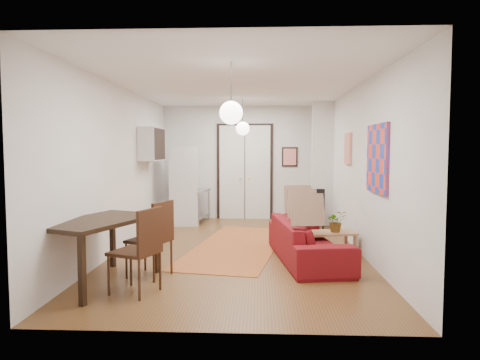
{
  "coord_description": "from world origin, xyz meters",
  "views": [
    {
      "loc": [
        0.36,
        -7.52,
        1.77
      ],
      "look_at": [
        0.03,
        -0.07,
        1.25
      ],
      "focal_mm": 32.0,
      "sensor_mm": 36.0,
      "label": 1
    }
  ],
  "objects_px": {
    "dining_chair_near": "(151,231)",
    "dining_chair_far": "(137,242)",
    "fridge": "(184,186)",
    "dining_table": "(99,226)",
    "kitchen_counter": "(195,202)",
    "coffee_table": "(330,235)",
    "sofa": "(308,240)",
    "black_side_chair": "(315,204)"
  },
  "relations": [
    {
      "from": "dining_chair_near",
      "to": "dining_chair_far",
      "type": "xyz_separation_m",
      "value": [
        0.0,
        -0.7,
        0.0
      ]
    },
    {
      "from": "fridge",
      "to": "dining_table",
      "type": "relative_size",
      "value": 1.05
    },
    {
      "from": "kitchen_counter",
      "to": "dining_chair_far",
      "type": "height_order",
      "value": "dining_chair_far"
    },
    {
      "from": "coffee_table",
      "to": "dining_chair_near",
      "type": "relative_size",
      "value": 0.87
    },
    {
      "from": "dining_chair_near",
      "to": "dining_chair_far",
      "type": "relative_size",
      "value": 1.0
    },
    {
      "from": "sofa",
      "to": "dining_chair_far",
      "type": "xyz_separation_m",
      "value": [
        -2.32,
        -1.53,
        0.29
      ]
    },
    {
      "from": "sofa",
      "to": "fridge",
      "type": "bearing_deg",
      "value": 30.18
    },
    {
      "from": "dining_table",
      "to": "kitchen_counter",
      "type": "bearing_deg",
      "value": 83.36
    },
    {
      "from": "dining_table",
      "to": "sofa",
      "type": "bearing_deg",
      "value": 23.94
    },
    {
      "from": "coffee_table",
      "to": "dining_chair_far",
      "type": "bearing_deg",
      "value": -143.51
    },
    {
      "from": "dining_chair_far",
      "to": "coffee_table",
      "type": "bearing_deg",
      "value": 147.41
    },
    {
      "from": "kitchen_counter",
      "to": "fridge",
      "type": "distance_m",
      "value": 0.55
    },
    {
      "from": "dining_table",
      "to": "black_side_chair",
      "type": "bearing_deg",
      "value": 52.03
    },
    {
      "from": "coffee_table",
      "to": "black_side_chair",
      "type": "bearing_deg",
      "value": 88.4
    },
    {
      "from": "kitchen_counter",
      "to": "fridge",
      "type": "xyz_separation_m",
      "value": [
        -0.23,
        -0.26,
        0.43
      ]
    },
    {
      "from": "kitchen_counter",
      "to": "dining_chair_far",
      "type": "bearing_deg",
      "value": -81.84
    },
    {
      "from": "sofa",
      "to": "dining_table",
      "type": "bearing_deg",
      "value": 105.94
    },
    {
      "from": "dining_chair_near",
      "to": "dining_table",
      "type": "bearing_deg",
      "value": -30.42
    },
    {
      "from": "fridge",
      "to": "dining_chair_far",
      "type": "relative_size",
      "value": 1.74
    },
    {
      "from": "fridge",
      "to": "dining_chair_near",
      "type": "xyz_separation_m",
      "value": [
        0.24,
        -4.09,
        -0.31
      ]
    },
    {
      "from": "sofa",
      "to": "dining_chair_far",
      "type": "height_order",
      "value": "dining_chair_far"
    },
    {
      "from": "kitchen_counter",
      "to": "dining_table",
      "type": "distance_m",
      "value": 4.84
    },
    {
      "from": "dining_chair_near",
      "to": "black_side_chair",
      "type": "xyz_separation_m",
      "value": [
        2.83,
        3.9,
        -0.09
      ]
    },
    {
      "from": "coffee_table",
      "to": "dining_chair_near",
      "type": "distance_m",
      "value": 3.08
    },
    {
      "from": "kitchen_counter",
      "to": "sofa",
      "type": "bearing_deg",
      "value": -48.42
    },
    {
      "from": "dining_table",
      "to": "dining_chair_near",
      "type": "height_order",
      "value": "dining_chair_near"
    },
    {
      "from": "sofa",
      "to": "dining_table",
      "type": "xyz_separation_m",
      "value": [
        -2.9,
        -1.29,
        0.44
      ]
    },
    {
      "from": "coffee_table",
      "to": "dining_chair_far",
      "type": "distance_m",
      "value": 3.44
    },
    {
      "from": "dining_chair_near",
      "to": "coffee_table",
      "type": "bearing_deg",
      "value": 136.83
    },
    {
      "from": "dining_chair_near",
      "to": "dining_chair_far",
      "type": "height_order",
      "value": "same"
    },
    {
      "from": "fridge",
      "to": "black_side_chair",
      "type": "distance_m",
      "value": 3.1
    },
    {
      "from": "fridge",
      "to": "coffee_table",
      "type": "bearing_deg",
      "value": -50.22
    },
    {
      "from": "coffee_table",
      "to": "dining_chair_near",
      "type": "bearing_deg",
      "value": -154.08
    },
    {
      "from": "kitchen_counter",
      "to": "coffee_table",
      "type": "bearing_deg",
      "value": -39.31
    },
    {
      "from": "sofa",
      "to": "dining_chair_near",
      "type": "relative_size",
      "value": 2.13
    },
    {
      "from": "dining_table",
      "to": "dining_chair_far",
      "type": "height_order",
      "value": "dining_chair_far"
    },
    {
      "from": "dining_chair_far",
      "to": "black_side_chair",
      "type": "distance_m",
      "value": 5.4
    },
    {
      "from": "kitchen_counter",
      "to": "black_side_chair",
      "type": "xyz_separation_m",
      "value": [
        2.84,
        -0.44,
        0.03
      ]
    },
    {
      "from": "kitchen_counter",
      "to": "dining_chair_near",
      "type": "bearing_deg",
      "value": -81.81
    },
    {
      "from": "dining_chair_near",
      "to": "fridge",
      "type": "bearing_deg",
      "value": -155.7
    },
    {
      "from": "dining_chair_far",
      "to": "black_side_chair",
      "type": "relative_size",
      "value": 1.17
    },
    {
      "from": "dining_chair_far",
      "to": "sofa",
      "type": "bearing_deg",
      "value": 144.23
    }
  ]
}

